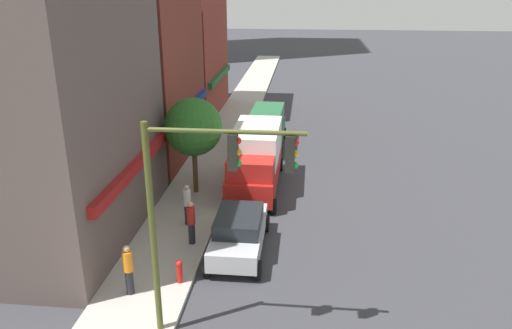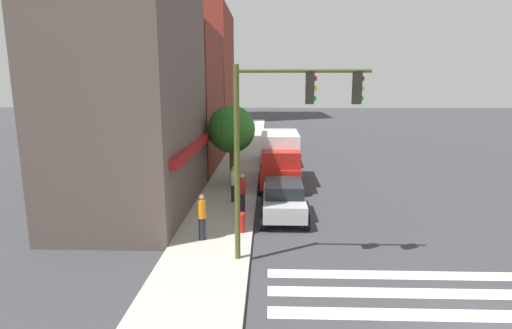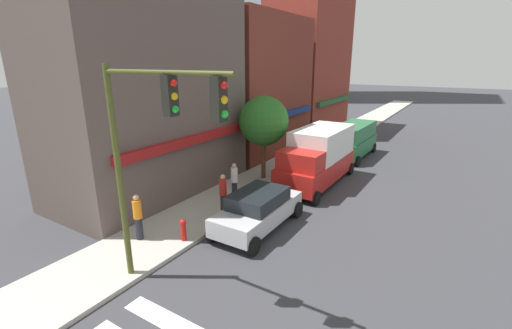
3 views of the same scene
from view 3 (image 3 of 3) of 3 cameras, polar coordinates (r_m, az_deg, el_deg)
storefront_row at (r=25.50m, az=0.22°, el=14.86°), size 29.24×5.30×12.59m
traffic_signal at (r=9.13m, az=-17.09°, el=4.24°), size 0.32×4.20×6.46m
sedan_silver at (r=13.79m, az=0.37°, el=-7.43°), size 4.41×2.02×1.59m
box_truck_red at (r=18.81m, az=10.28°, el=1.41°), size 6.22×2.42×3.04m
van_green at (r=24.91m, az=15.86°, el=4.11°), size 5.04×2.22×2.34m
pedestrian_red_jacket at (r=14.81m, az=-5.52°, el=-4.78°), size 0.32×0.32×1.77m
pedestrian_white_shirt at (r=16.30m, az=-3.63°, el=-2.68°), size 0.32×0.32×1.77m
pedestrian_orange_vest at (r=13.38m, az=-19.09°, el=-8.14°), size 0.32×0.32×1.77m
fire_hydrant at (r=13.06m, az=-12.04°, el=-10.43°), size 0.24×0.24×0.84m
street_tree at (r=18.69m, az=1.30°, el=7.24°), size 2.71×2.71×4.61m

